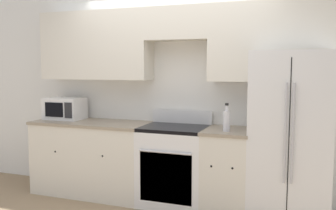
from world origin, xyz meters
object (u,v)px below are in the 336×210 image
Objects in this scene: refrigerator at (290,136)px; bottle at (227,120)px; microwave at (65,108)px; oven_range at (174,165)px.

refrigerator is 0.70m from bottle.
bottle is at bearing -4.83° from microwave.
microwave is 1.61× the size of bottle.
microwave is (-2.87, 0.01, 0.18)m from refrigerator.
refrigerator is 5.86× the size of bottle.
refrigerator is 3.64× the size of microwave.
refrigerator is 2.87m from microwave.
refrigerator is (1.29, 0.07, 0.43)m from oven_range.
bottle is at bearing -164.53° from refrigerator.
refrigerator reaches higher than bottle.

